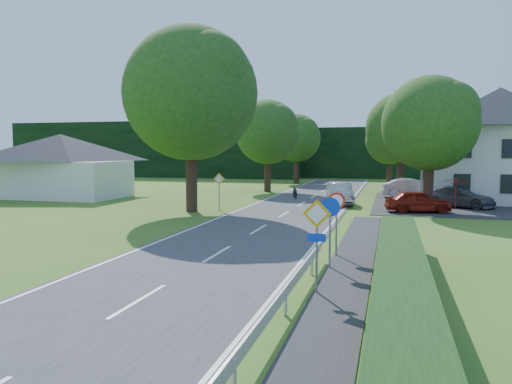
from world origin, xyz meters
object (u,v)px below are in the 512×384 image
(motorcycle, at_px, (295,191))
(parked_car_silver_a, at_px, (412,188))
(streetlight, at_px, (421,142))
(parked_car_grey, at_px, (458,197))
(moving_car, at_px, (340,194))
(parked_car_red, at_px, (418,201))
(parasol, at_px, (456,193))

(motorcycle, bearing_deg, parked_car_silver_a, 1.16)
(streetlight, bearing_deg, parked_car_silver_a, 91.55)
(parked_car_silver_a, bearing_deg, parked_car_grey, -158.47)
(motorcycle, bearing_deg, moving_car, -59.00)
(motorcycle, distance_m, parked_car_red, 11.34)
(parked_car_grey, bearing_deg, parked_car_silver_a, 51.42)
(motorcycle, distance_m, parked_car_grey, 12.25)
(parked_car_silver_a, bearing_deg, motorcycle, 104.84)
(motorcycle, relative_size, parasol, 0.91)
(streetlight, relative_size, parked_car_grey, 1.69)
(moving_car, xyz_separation_m, parasol, (7.61, -0.84, 0.29))
(streetlight, height_order, parked_car_grey, streetlight)
(moving_car, distance_m, parasol, 7.67)
(motorcycle, bearing_deg, parked_car_red, -53.76)
(moving_car, relative_size, parasol, 1.97)
(parasol, bearing_deg, moving_car, 173.67)
(streetlight, relative_size, parked_car_red, 2.01)
(parked_car_silver_a, distance_m, parked_car_grey, 6.64)
(parked_car_grey, bearing_deg, parasol, -167.93)
(streetlight, xyz_separation_m, motorcycle, (-9.26, 3.88, -3.87))
(moving_car, distance_m, parked_car_red, 6.12)
(moving_car, xyz_separation_m, parked_car_red, (5.16, -3.28, -0.07))
(parked_car_silver_a, bearing_deg, parasol, -164.76)
(motorcycle, bearing_deg, parked_car_grey, -31.43)
(parked_car_grey, xyz_separation_m, parasol, (-0.34, -1.29, 0.36))
(parked_car_silver_a, distance_m, parasol, 7.72)
(parked_car_red, bearing_deg, parked_car_silver_a, -10.26)
(moving_car, height_order, parked_car_silver_a, parked_car_silver_a)
(parked_car_red, bearing_deg, parked_car_grey, -46.98)
(motorcycle, relative_size, parked_car_grey, 0.44)
(parked_car_red, distance_m, parasol, 3.47)
(parked_car_red, distance_m, parked_car_silver_a, 9.76)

